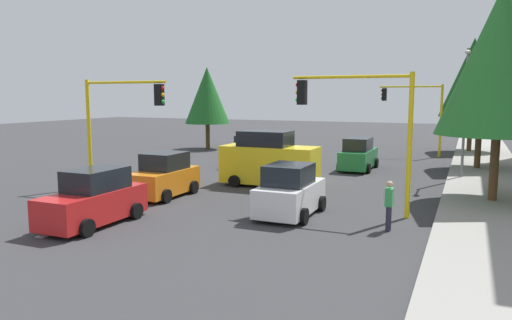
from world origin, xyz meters
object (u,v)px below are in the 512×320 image
object	(u,v)px
traffic_signal_near_left	(360,114)
car_green	(358,155)
pedestrian_crossing	(389,204)
traffic_signal_far_left	(415,105)
tree_roadside_far	(473,78)
car_orange	(163,177)
street_lamp_curbside	(466,99)
tree_opposite_side	(207,96)
delivery_van_yellow	(269,161)
tree_roadside_mid	(482,81)
car_red	(94,200)
tree_roadside_near	(501,59)
car_blue	(250,152)
traffic_signal_near_right	(119,112)
car_white	(290,192)

from	to	relation	value
traffic_signal_near_left	car_green	xyz separation A→B (m)	(-11.27, -2.34, -2.92)
traffic_signal_near_left	pedestrian_crossing	distance (m)	3.85
traffic_signal_far_left	car_green	distance (m)	9.49
tree_roadside_far	car_orange	size ratio (longest dim) A/B	2.49
street_lamp_curbside	tree_opposite_side	xyz separation A→B (m)	(-8.39, -20.20, 0.18)
traffic_signal_near_left	delivery_van_yellow	bearing A→B (deg)	-127.03
delivery_van_yellow	traffic_signal_far_left	bearing A→B (deg)	161.68
tree_roadside_mid	delivery_van_yellow	xyz separation A→B (m)	(10.00, -9.65, -4.13)
delivery_van_yellow	car_red	size ratio (longest dim) A/B	1.17
tree_roadside_mid	pedestrian_crossing	xyz separation A→B (m)	(16.04, -2.86, -4.50)
street_lamp_curbside	delivery_van_yellow	size ratio (longest dim) A/B	1.46
tree_roadside_mid	tree_roadside_near	bearing A→B (deg)	2.86
tree_roadside_near	car_blue	xyz separation A→B (m)	(-6.17, -14.02, -5.09)
delivery_van_yellow	traffic_signal_near_left	bearing A→B (deg)	52.97
car_orange	traffic_signal_near_left	bearing A→B (deg)	91.90
street_lamp_curbside	traffic_signal_near_right	bearing A→B (deg)	-57.06
tree_roadside_near	tree_roadside_far	bearing A→B (deg)	-177.14
traffic_signal_far_left	car_green	xyz separation A→B (m)	(8.73, -2.34, -2.90)
tree_roadside_near	car_red	distance (m)	16.80
tree_roadside_mid	car_green	xyz separation A→B (m)	(2.73, -6.69, -4.52)
tree_roadside_far	car_green	bearing A→B (deg)	-25.95
car_white	traffic_signal_near_right	bearing A→B (deg)	-98.61
tree_roadside_near	car_green	xyz separation A→B (m)	(-7.27, -7.19, -5.09)
traffic_signal_near_right	tree_roadside_mid	size ratio (longest dim) A/B	0.64
car_green	car_blue	size ratio (longest dim) A/B	1.13
traffic_signal_near_right	car_green	distance (m)	14.67
car_white	car_blue	distance (m)	13.44
tree_roadside_near	tree_roadside_mid	distance (m)	10.03
car_green	traffic_signal_near_right	bearing A→B (deg)	-38.42
car_green	car_red	xyz separation A→B (m)	(16.65, -5.79, -0.00)
street_lamp_curbside	tree_opposite_side	size ratio (longest dim) A/B	1.01
traffic_signal_far_left	car_white	world-z (taller)	traffic_signal_far_left
tree_roadside_near	tree_roadside_mid	size ratio (longest dim) A/B	1.10
car_orange	pedestrian_crossing	distance (m)	10.33
street_lamp_curbside	tree_opposite_side	distance (m)	21.87
car_green	tree_roadside_far	bearing A→B (deg)	154.05
tree_roadside_near	car_orange	world-z (taller)	tree_roadside_near
traffic_signal_near_left	tree_opposite_side	world-z (taller)	tree_opposite_side
traffic_signal_near_left	traffic_signal_far_left	size ratio (longest dim) A/B	1.01
tree_roadside_near	tree_opposite_side	xyz separation A→B (m)	(-14.00, -21.50, -1.45)
tree_roadside_near	tree_roadside_far	distance (m)	20.03
street_lamp_curbside	car_green	size ratio (longest dim) A/B	1.67
pedestrian_crossing	tree_roadside_mid	bearing A→B (deg)	169.88
car_white	pedestrian_crossing	xyz separation A→B (m)	(0.68, 3.76, 0.01)
traffic_signal_far_left	delivery_van_yellow	distance (m)	17.04
tree_opposite_side	delivery_van_yellow	distance (m)	18.31
car_blue	car_red	distance (m)	15.58
street_lamp_curbside	car_orange	size ratio (longest dim) A/B	1.93
traffic_signal_near_left	car_white	bearing A→B (deg)	-59.06
tree_roadside_far	pedestrian_crossing	world-z (taller)	tree_roadside_far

